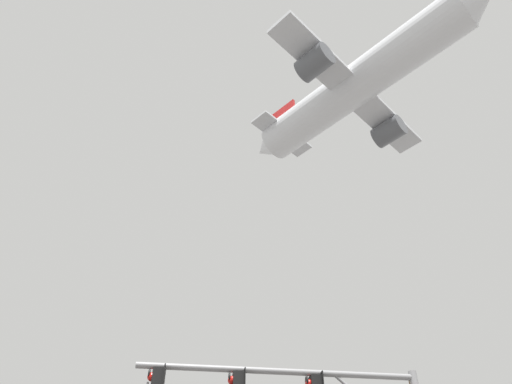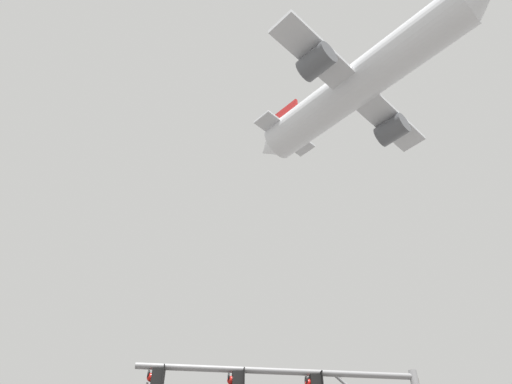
# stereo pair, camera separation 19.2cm
# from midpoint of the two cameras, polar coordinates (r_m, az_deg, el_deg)

# --- Properties ---
(airplane) EXTENTS (18.35, 19.05, 6.42)m
(airplane) POSITION_cam_midpoint_polar(r_m,az_deg,el_deg) (40.35, 12.67, 12.88)
(airplane) COLOR white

